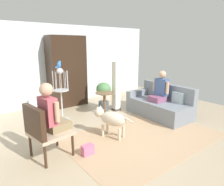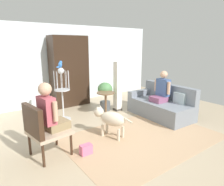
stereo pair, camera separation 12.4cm
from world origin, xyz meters
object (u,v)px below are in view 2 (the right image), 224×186
(potted_plant, at_px, (105,93))
(handbag, at_px, (86,149))
(column_lamp, at_px, (118,87))
(armoire_cabinet, at_px, (69,71))
(armchair, at_px, (42,128))
(bird_cage_stand, at_px, (62,95))
(couch, at_px, (161,105))
(parrot, at_px, (60,64))
(dog, at_px, (110,118))
(person_on_couch, at_px, (162,89))
(person_on_armchair, at_px, (50,111))
(round_end_table, at_px, (106,100))

(potted_plant, height_order, handbag, potted_plant)
(column_lamp, bearing_deg, armoire_cabinet, 122.41)
(armchair, relative_size, bird_cage_stand, 0.71)
(couch, distance_m, parrot, 2.84)
(dog, relative_size, column_lamp, 0.60)
(person_on_couch, distance_m, armoire_cabinet, 2.88)
(armchair, bearing_deg, couch, 3.73)
(column_lamp, bearing_deg, dog, -132.71)
(person_on_armchair, height_order, bird_cage_stand, bird_cage_stand)
(person_on_couch, relative_size, dog, 0.94)
(parrot, bearing_deg, dog, -73.85)
(potted_plant, bearing_deg, bird_cage_stand, -178.79)
(parrot, bearing_deg, column_lamp, -7.13)
(armoire_cabinet, bearing_deg, handbag, -109.97)
(bird_cage_stand, height_order, armoire_cabinet, armoire_cabinet)
(armchair, xyz_separation_m, round_end_table, (2.09, 1.17, -0.14))
(person_on_couch, distance_m, column_lamp, 1.25)
(couch, relative_size, column_lamp, 1.21)
(armchair, height_order, handbag, armchair)
(parrot, bearing_deg, person_on_couch, -29.81)
(dog, bearing_deg, couch, 6.65)
(round_end_table, distance_m, handbag, 2.12)
(couch, xyz_separation_m, dog, (-1.85, -0.22, 0.11))
(parrot, bearing_deg, bird_cage_stand, -0.00)
(person_on_couch, distance_m, dog, 1.85)
(parrot, bearing_deg, armchair, -123.38)
(couch, height_order, handbag, couch)
(potted_plant, distance_m, column_lamp, 0.42)
(round_end_table, xyz_separation_m, handbag, (-1.46, -1.51, -0.32))
(person_on_armchair, bearing_deg, armchair, -171.73)
(dog, bearing_deg, person_on_armchair, 178.77)
(person_on_armchair, height_order, round_end_table, person_on_armchair)
(person_on_armchair, bearing_deg, round_end_table, 30.75)
(round_end_table, height_order, column_lamp, column_lamp)
(person_on_armchair, bearing_deg, handbag, -37.21)
(couch, bearing_deg, dog, -173.35)
(armchair, bearing_deg, parrot, 56.62)
(column_lamp, height_order, armoire_cabinet, armoire_cabinet)
(bird_cage_stand, height_order, potted_plant, bird_cage_stand)
(handbag, bearing_deg, bird_cage_stand, 79.10)
(couch, distance_m, person_on_armchair, 3.14)
(bird_cage_stand, bearing_deg, column_lamp, -7.18)
(dog, bearing_deg, bird_cage_stand, 105.77)
(person_on_couch, bearing_deg, person_on_armchair, -176.80)
(round_end_table, bearing_deg, handbag, -133.98)
(dog, distance_m, parrot, 1.85)
(person_on_armchair, relative_size, armoire_cabinet, 0.39)
(column_lamp, bearing_deg, person_on_couch, -59.76)
(armchair, relative_size, parrot, 5.60)
(potted_plant, relative_size, handbag, 3.99)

